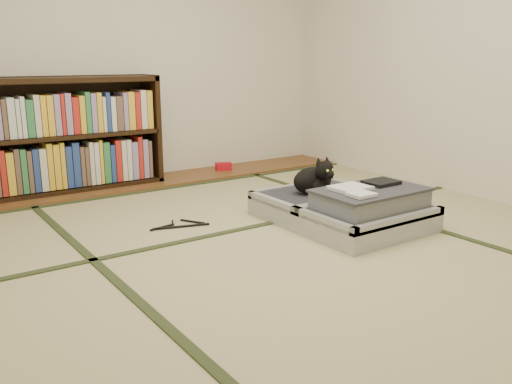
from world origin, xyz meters
TOP-DOWN VIEW (x-y plane):
  - floor at (0.00, 0.00)m, footprint 4.50×4.50m
  - wood_strip at (0.00, 2.00)m, footprint 4.00×0.50m
  - red_item at (0.83, 2.03)m, footprint 0.17×0.14m
  - tatami_borders at (0.00, 0.49)m, footprint 4.00×4.50m
  - bookcase at (-0.59, 2.07)m, footprint 1.46×0.33m
  - suitcase at (0.60, 0.10)m, footprint 0.79×1.05m
  - cat at (0.58, 0.39)m, footprint 0.35×0.35m
  - cable_coil at (0.76, 0.42)m, footprint 0.11×0.11m
  - hanger at (-0.33, 0.69)m, footprint 0.38×0.22m

SIDE VIEW (x-z plane):
  - floor at x=0.00m, z-range 0.00..0.00m
  - tatami_borders at x=0.00m, z-range 0.00..0.01m
  - hanger at x=-0.33m, z-range 0.00..0.01m
  - wood_strip at x=0.00m, z-range 0.00..0.02m
  - red_item at x=0.83m, z-range 0.02..0.09m
  - suitcase at x=0.60m, z-range -0.05..0.26m
  - cable_coil at x=0.76m, z-range 0.15..0.18m
  - cat at x=0.58m, z-range 0.12..0.40m
  - bookcase at x=-0.59m, z-range -0.02..0.92m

